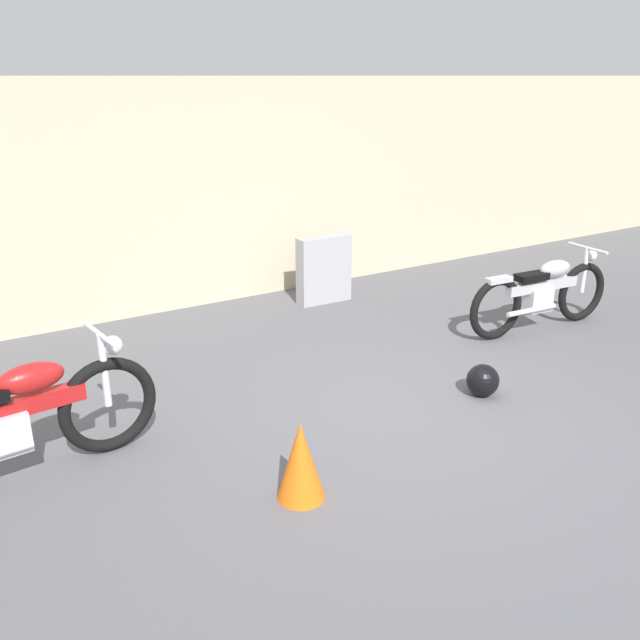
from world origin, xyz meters
TOP-DOWN VIEW (x-y plane):
  - ground_plane at (0.00, 0.00)m, footprint 40.00×40.00m
  - building_wall at (0.00, 3.71)m, footprint 18.00×0.30m
  - stone_marker at (1.00, 2.89)m, footprint 0.68×0.21m
  - helmet at (0.79, -0.03)m, footprint 0.28×0.28m
  - traffic_cone at (-1.31, -0.51)m, footprint 0.32×0.32m
  - motorcycle_red at (-2.85, 0.68)m, footprint 2.08×0.58m
  - motorcycle_silver at (2.50, 0.83)m, footprint 1.92×0.54m

SIDE VIEW (x-z plane):
  - ground_plane at x=0.00m, z-range 0.00..0.00m
  - helmet at x=0.79m, z-range 0.00..0.28m
  - traffic_cone at x=-1.31m, z-range 0.00..0.55m
  - stone_marker at x=1.00m, z-range 0.00..0.82m
  - motorcycle_silver at x=2.50m, z-range -0.02..0.85m
  - motorcycle_red at x=-2.85m, z-range -0.02..0.92m
  - building_wall at x=0.00m, z-range 0.00..2.63m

